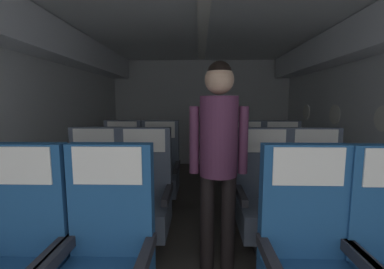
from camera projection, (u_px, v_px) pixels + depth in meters
The scene contains 14 objects.
ground at pixel (202, 225), 2.65m from camera, with size 3.83×5.75×0.02m, color #3D3833.
fuselage_shell at pixel (203, 75), 2.72m from camera, with size 3.71×5.40×2.19m.
seat_a_left_window at pixel (12, 267), 1.27m from camera, with size 0.48×0.49×1.06m.
seat_a_left_aisle at pixel (105, 267), 1.27m from camera, with size 0.48×0.49×1.06m.
seat_a_right_window at pixel (311, 269), 1.25m from camera, with size 0.48×0.49×1.06m.
seat_b_left_window at pixel (92, 199), 2.18m from camera, with size 0.48×0.49×1.06m.
seat_b_left_aisle at pixel (143, 200), 2.15m from camera, with size 0.48×0.49×1.06m.
seat_b_right_aisle at pixel (318, 201), 2.12m from camera, with size 0.48×0.49×1.06m.
seat_b_right_window at pixel (265, 201), 2.12m from camera, with size 0.48×0.49×1.06m.
seat_c_left_window at pixel (121, 171), 3.05m from camera, with size 0.48×0.49×1.06m.
seat_c_left_aisle at pixel (159, 172), 3.03m from camera, with size 0.48×0.49×1.06m.
seat_c_right_aisle at pixel (283, 172), 3.00m from camera, with size 0.48×0.49×1.06m.
seat_c_right_window at pixel (246, 172), 3.01m from camera, with size 0.48×0.49×1.06m.
flight_attendant at pixel (219, 145), 1.84m from camera, with size 0.43×0.28×1.57m.
Camera 1 is at (-0.04, 0.16, 1.28)m, focal length 23.45 mm.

